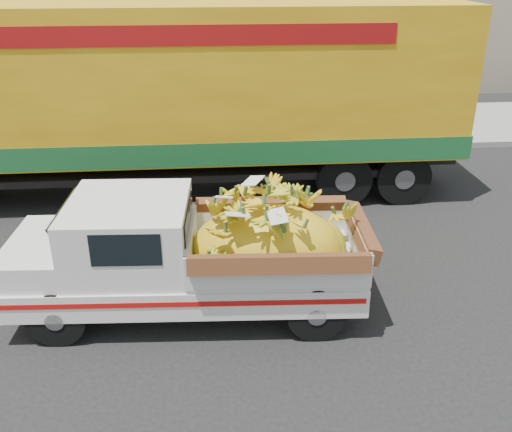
{
  "coord_description": "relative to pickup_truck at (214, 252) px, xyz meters",
  "views": [
    {
      "loc": [
        1.69,
        -6.13,
        4.61
      ],
      "look_at": [
        2.35,
        1.33,
        1.16
      ],
      "focal_mm": 40.0,
      "sensor_mm": 36.0,
      "label": 1
    }
  ],
  "objects": [
    {
      "name": "ground",
      "position": [
        -1.71,
        -0.77,
        -0.9
      ],
      "size": [
        100.0,
        100.0,
        0.0
      ],
      "primitive_type": "plane",
      "color": "black",
      "rests_on": "ground"
    },
    {
      "name": "curb",
      "position": [
        -1.71,
        6.93,
        -0.82
      ],
      "size": [
        60.0,
        0.25,
        0.15
      ],
      "primitive_type": "cube",
      "color": "gray",
      "rests_on": "ground"
    },
    {
      "name": "sidewalk",
      "position": [
        -1.71,
        9.03,
        -0.83
      ],
      "size": [
        60.0,
        4.0,
        0.14
      ],
      "primitive_type": "cube",
      "color": "gray",
      "rests_on": "ground"
    },
    {
      "name": "pickup_truck",
      "position": [
        0.0,
        0.0,
        0.0
      ],
      "size": [
        4.85,
        1.99,
        1.67
      ],
      "rotation": [
        0.0,
        0.0,
        -0.05
      ],
      "color": "black",
      "rests_on": "ground"
    },
    {
      "name": "semi_trailer",
      "position": [
        -0.84,
        4.48,
        1.23
      ],
      "size": [
        12.0,
        2.55,
        3.8
      ],
      "rotation": [
        0.0,
        0.0,
        0.0
      ],
      "color": "black",
      "rests_on": "ground"
    }
  ]
}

